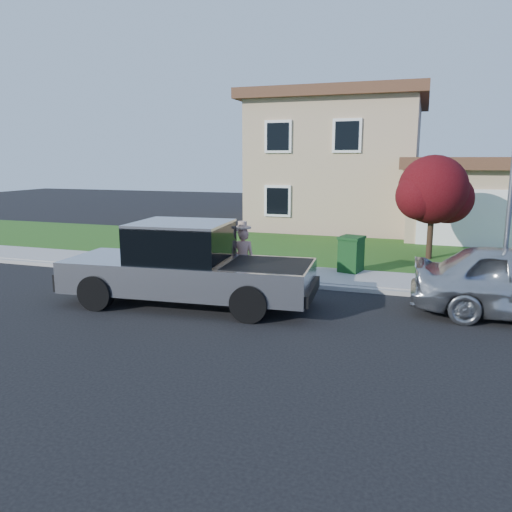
# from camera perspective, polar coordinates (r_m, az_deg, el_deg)

# --- Properties ---
(ground) EXTENTS (80.00, 80.00, 0.00)m
(ground) POSITION_cam_1_polar(r_m,az_deg,el_deg) (11.98, -4.02, -6.37)
(ground) COLOR black
(ground) RESTS_ON ground
(curb) EXTENTS (40.00, 0.20, 0.12)m
(curb) POSITION_cam_1_polar(r_m,az_deg,el_deg) (14.31, 4.15, -3.22)
(curb) COLOR gray
(curb) RESTS_ON ground
(sidewalk) EXTENTS (40.00, 2.00, 0.15)m
(sidewalk) POSITION_cam_1_polar(r_m,az_deg,el_deg) (15.35, 5.18, -2.20)
(sidewalk) COLOR gray
(sidewalk) RESTS_ON ground
(lawn) EXTENTS (40.00, 7.00, 0.10)m
(lawn) POSITION_cam_1_polar(r_m,az_deg,el_deg) (19.67, 8.22, 0.59)
(lawn) COLOR #1B4A15
(lawn) RESTS_ON ground
(house) EXTENTS (14.00, 11.30, 6.85)m
(house) POSITION_cam_1_polar(r_m,az_deg,el_deg) (27.11, 12.14, 9.93)
(house) COLOR tan
(house) RESTS_ON ground
(pickup_truck) EXTENTS (6.43, 2.65, 2.06)m
(pickup_truck) POSITION_cam_1_polar(r_m,az_deg,el_deg) (12.45, -7.88, -1.19)
(pickup_truck) COLOR black
(pickup_truck) RESTS_ON ground
(woman) EXTENTS (0.75, 0.61, 1.95)m
(woman) POSITION_cam_1_polar(r_m,az_deg,el_deg) (13.49, -1.53, -0.33)
(woman) COLOR tan
(woman) RESTS_ON ground
(ornamental_tree) EXTENTS (2.64, 2.38, 3.62)m
(ornamental_tree) POSITION_cam_1_polar(r_m,az_deg,el_deg) (18.48, 19.68, 6.80)
(ornamental_tree) COLOR black
(ornamental_tree) RESTS_ON lawn
(trash_bin) EXTENTS (0.83, 0.91, 1.10)m
(trash_bin) POSITION_cam_1_polar(r_m,az_deg,el_deg) (15.66, 10.82, 0.27)
(trash_bin) COLOR #0F3913
(trash_bin) RESTS_ON sidewalk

